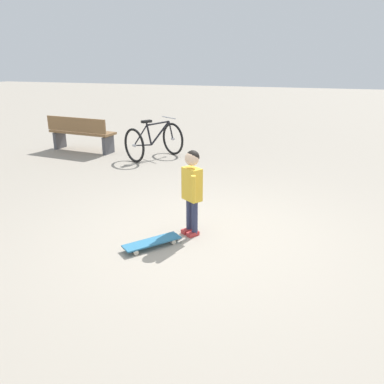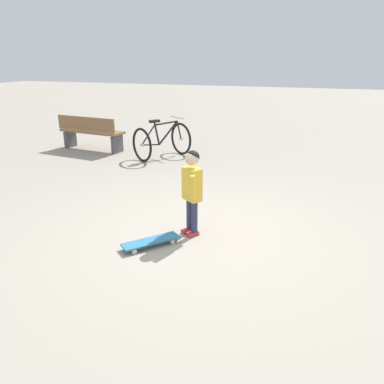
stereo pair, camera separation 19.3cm
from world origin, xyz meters
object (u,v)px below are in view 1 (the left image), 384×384
Objects in this scene: skateboard at (152,242)px; bicycle_near at (154,141)px; street_bench at (81,133)px; child_person at (192,184)px.

bicycle_near is (-1.56, 3.87, 0.32)m from skateboard.
street_bench is at bearing 176.55° from bicycle_near.
street_bench is (-1.86, 0.11, 0.04)m from bicycle_near.
skateboard is 4.19m from bicycle_near.
skateboard is 5.27m from street_bench.
bicycle_near is at bearing 111.98° from skateboard.
street_bench is (-3.43, 3.98, 0.36)m from skateboard.
child_person is 0.84m from skateboard.
child_person reaches higher than skateboard.
child_person is 0.65× the size of street_bench.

